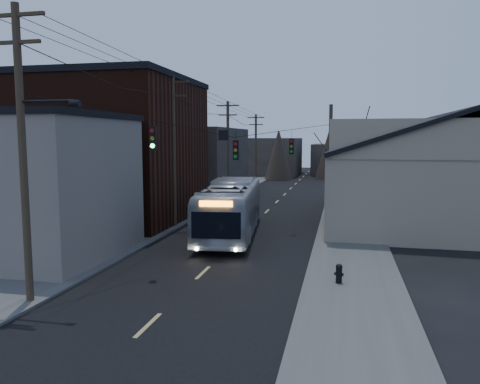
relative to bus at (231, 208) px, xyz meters
The scene contains 15 objects.
ground 16.28m from the bus, 87.59° to the right, with size 160.00×160.00×0.00m, color black.
road_surface 13.94m from the bus, 87.18° to the left, with size 9.00×110.00×0.02m, color black.
sidewalk_left 15.08m from the bus, 112.83° to the left, with size 4.00×110.00×0.12m, color #474744.
sidewalk_right 15.66m from the bus, 62.55° to the left, with size 4.00×110.00×0.12m, color #474744.
building_clapboard 11.14m from the bus, 139.21° to the right, with size 8.00×8.00×7.00m, color slate.
building_brick 10.61m from the bus, 157.70° to the left, with size 10.00×12.00×10.00m, color black.
building_left_far 21.77m from the bus, 113.99° to the left, with size 9.00×14.00×7.00m, color #2F2B26.
warehouse 16.31m from the bus, 32.82° to the left, with size 16.16×20.60×7.73m.
building_far_left 49.13m from the bus, 96.22° to the left, with size 10.00×12.00×6.00m, color #2F2B26.
building_far_right 54.37m from the bus, 81.88° to the left, with size 12.00×14.00×5.00m, color #2F2B26.
bare_tree 8.36m from the bus, 28.03° to the left, with size 0.40×0.40×7.20m, color black.
utility_lines 8.95m from the bus, 106.99° to the left, with size 11.24×45.28×10.50m.
bus is the anchor object (origin of this frame).
parked_car 15.31m from the bus, 100.05° to the left, with size 1.43×4.10×1.35m, color #989A9F.
fire_hydrant 10.99m from the bus, 52.92° to the right, with size 0.39×0.27×0.80m.
Camera 1 is at (5.94, -11.37, 5.94)m, focal length 35.00 mm.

